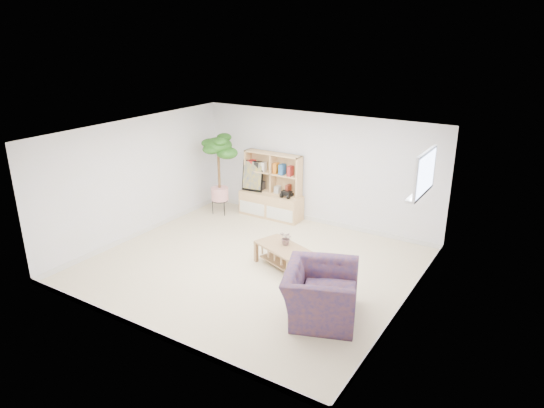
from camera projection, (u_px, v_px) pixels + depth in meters
The scene contains 14 objects.
floor at pixel (252, 265), 8.72m from camera, with size 5.50×5.00×0.01m, color beige.
ceiling at pixel (250, 134), 7.90m from camera, with size 5.50×5.00×0.01m, color white.
walls at pixel (251, 203), 8.31m from camera, with size 5.51×5.01×2.40m.
baseboard at pixel (252, 263), 8.70m from camera, with size 5.50×5.00×0.10m, color white, non-canonical shape.
window at pixel (426, 173), 7.16m from camera, with size 0.10×0.98×0.68m, color silver, non-canonical shape.
window_sill at pixel (419, 193), 7.29m from camera, with size 0.14×1.00×0.04m, color white.
storage_unit at pixel (271, 186), 10.75m from camera, with size 1.46×0.49×1.46m, color tan, non-canonical shape.
poster at pixel (253, 176), 10.89m from camera, with size 0.50×0.12×0.69m, color gold, non-canonical shape.
toy_truck at pixel (287, 194), 10.53m from camera, with size 0.31×0.21×0.17m, color black, non-canonical shape.
coffee_table at pixel (282, 257), 8.59m from camera, with size 1.00×0.54×0.41m, color #896041, non-canonical shape.
table_plant at pixel (286, 238), 8.53m from camera, with size 0.23×0.20×0.26m, color #1D732F.
floor_tree at pixel (219, 175), 10.85m from camera, with size 0.68×0.68×1.85m, color #184A11, non-canonical shape.
armchair at pixel (321, 290), 7.04m from camera, with size 1.18×1.03×0.87m, color navy.
sill_plant at pixel (422, 182), 7.32m from camera, with size 0.14×0.11×0.24m, color #184A11.
Camera 1 is at (4.45, -6.44, 4.00)m, focal length 32.00 mm.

